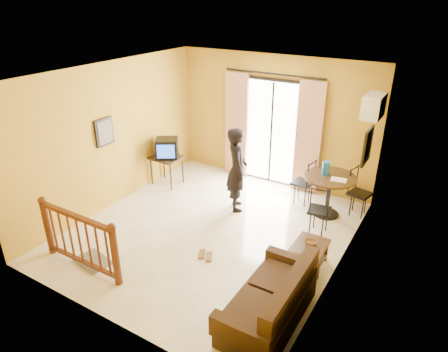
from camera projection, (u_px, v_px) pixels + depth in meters
The scene contains 19 objects.
ground at pixel (211, 231), 7.21m from camera, with size 5.00×5.00×0.00m, color beige.
room_shell at pixel (210, 142), 6.49m from camera, with size 5.00×5.00×5.00m.
balcony_door at pixel (271, 132), 8.60m from camera, with size 2.25×0.14×2.46m.
tv_table at pixel (167, 160), 8.76m from camera, with size 0.65×0.54×0.65m.
television at pixel (167, 148), 8.62m from camera, with size 0.62×0.61×0.42m.
picture_left at pixel (104, 132), 7.44m from camera, with size 0.05×0.42×0.52m.
dining_table at pixel (330, 184), 7.48m from camera, with size 0.98×0.98×0.81m.
water_jug at pixel (326, 168), 7.43m from camera, with size 0.14×0.14×0.26m, color #1254A8.
serving_tray at pixel (339, 180), 7.25m from camera, with size 0.28×0.18×0.02m, color white.
dining_chairs at pixel (325, 216), 7.70m from camera, with size 1.57×1.47×0.95m.
air_conditioner at pixel (373, 106), 6.84m from camera, with size 0.31×0.60×0.40m.
botanical_print at pixel (367, 146), 6.49m from camera, with size 0.05×0.50×0.60m.
coffee_table at pixel (306, 256), 6.12m from camera, with size 0.48×0.87×0.39m.
bowl at pixel (311, 242), 6.16m from camera, with size 0.19×0.19×0.06m, color brown.
sofa at pixel (272, 303), 5.13m from camera, with size 0.78×1.66×0.79m.
standing_person at pixel (237, 169), 7.64m from camera, with size 0.61×0.40×1.67m, color black.
stair_balustrade at pixel (79, 237), 6.04m from camera, with size 1.63×0.13×1.04m.
doormat at pixel (93, 261), 6.40m from camera, with size 0.60×0.40×0.02m, color #5D5A4A.
sandals at pixel (205, 255), 6.52m from camera, with size 0.34×0.27×0.03m.
Camera 1 is at (3.37, -5.11, 3.95)m, focal length 32.00 mm.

